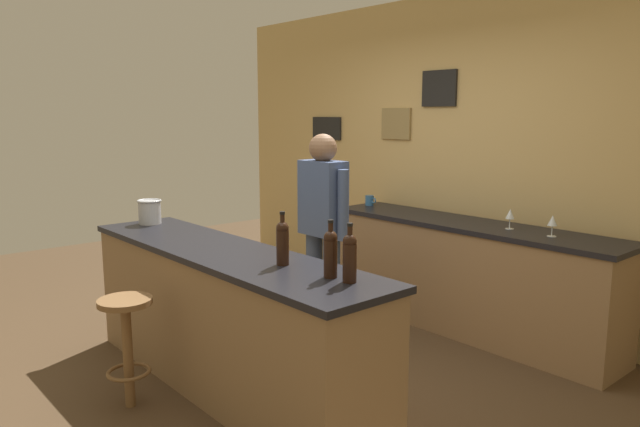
% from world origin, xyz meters
% --- Properties ---
extents(ground_plane, '(10.00, 10.00, 0.00)m').
position_xyz_m(ground_plane, '(0.00, 0.00, 0.00)').
color(ground_plane, '#4C3823').
extents(back_wall, '(6.00, 0.09, 2.80)m').
position_xyz_m(back_wall, '(-0.01, 2.03, 1.40)').
color(back_wall, tan).
rests_on(back_wall, ground_plane).
extents(bar_counter, '(2.63, 0.60, 0.92)m').
position_xyz_m(bar_counter, '(0.00, -0.40, 0.46)').
color(bar_counter, olive).
rests_on(bar_counter, ground_plane).
extents(side_counter, '(2.55, 0.56, 0.90)m').
position_xyz_m(side_counter, '(0.40, 1.65, 0.45)').
color(side_counter, olive).
rests_on(side_counter, ground_plane).
extents(bartender, '(0.52, 0.21, 1.62)m').
position_xyz_m(bartender, '(-0.16, 0.58, 0.94)').
color(bartender, '#384766').
rests_on(bartender, ground_plane).
extents(bar_stool, '(0.32, 0.32, 0.68)m').
position_xyz_m(bar_stool, '(-0.17, -0.99, 0.46)').
color(bar_stool, brown).
rests_on(bar_stool, ground_plane).
extents(wine_bottle_a, '(0.07, 0.07, 0.31)m').
position_xyz_m(wine_bottle_a, '(0.55, -0.35, 1.06)').
color(wine_bottle_a, black).
rests_on(wine_bottle_a, bar_counter).
extents(wine_bottle_b, '(0.07, 0.07, 0.31)m').
position_xyz_m(wine_bottle_b, '(0.92, -0.32, 1.06)').
color(wine_bottle_b, black).
rests_on(wine_bottle_b, bar_counter).
extents(wine_bottle_c, '(0.07, 0.07, 0.31)m').
position_xyz_m(wine_bottle_c, '(1.05, -0.31, 1.06)').
color(wine_bottle_c, black).
rests_on(wine_bottle_c, bar_counter).
extents(ice_bucket, '(0.19, 0.19, 0.19)m').
position_xyz_m(ice_bucket, '(-1.14, -0.35, 1.02)').
color(ice_bucket, '#B7BABF').
rests_on(ice_bucket, bar_counter).
extents(wine_glass_a, '(0.07, 0.07, 0.16)m').
position_xyz_m(wine_glass_a, '(0.76, 1.65, 1.01)').
color(wine_glass_a, silver).
rests_on(wine_glass_a, side_counter).
extents(wine_glass_b, '(0.07, 0.07, 0.16)m').
position_xyz_m(wine_glass_b, '(1.11, 1.63, 1.01)').
color(wine_glass_b, silver).
rests_on(wine_glass_b, side_counter).
extents(coffee_mug, '(0.13, 0.08, 0.09)m').
position_xyz_m(coffee_mug, '(-0.76, 1.70, 0.95)').
color(coffee_mug, '#336699').
rests_on(coffee_mug, side_counter).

